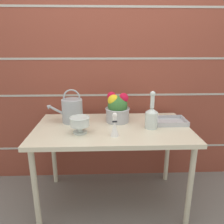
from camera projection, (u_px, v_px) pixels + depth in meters
The scene contains 9 objects.
ground_plane at pixel (112, 199), 2.07m from camera, with size 12.00×12.00×0.00m, color slate.
brick_wall at pixel (110, 77), 2.20m from camera, with size 3.60×0.08×2.20m.
patio_table at pixel (112, 134), 1.88m from camera, with size 1.31×0.75×0.74m.
watering_can at pixel (72, 110), 1.94m from camera, with size 0.33×0.18×0.30m.
crystal_pedestal_bowl at pixel (80, 123), 1.70m from camera, with size 0.16×0.16×0.13m.
flower_planter at pixel (117, 108), 1.95m from camera, with size 0.22×0.22×0.27m.
glass_decanter at pixel (152, 116), 1.80m from camera, with size 0.10×0.10×0.32m.
figurine_vase at pixel (115, 127), 1.65m from camera, with size 0.07×0.07×0.19m.
wire_tray at pixel (169, 122), 1.94m from camera, with size 0.29×0.21×0.04m.
Camera 1 is at (-0.06, -1.74, 1.41)m, focal length 35.00 mm.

